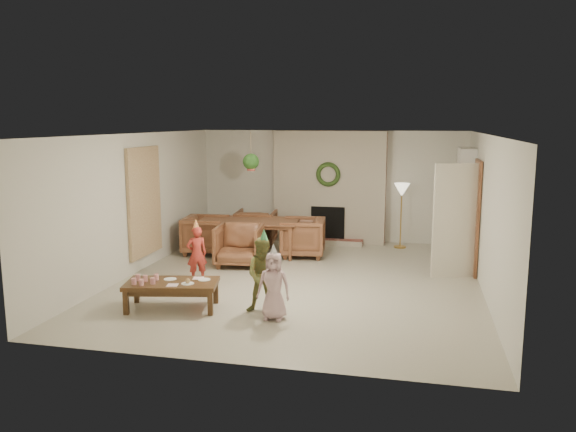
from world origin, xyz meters
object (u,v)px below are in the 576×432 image
(dining_chair_far, at_px, (256,228))
(child_plaid, at_px, (264,275))
(dining_chair_near, at_px, (239,245))
(coffee_table_top, at_px, (172,284))
(child_pink, at_px, (274,286))
(child_red, at_px, (197,254))
(dining_table, at_px, (248,238))
(dining_chair_left, at_px, (206,235))
(dining_chair_right, at_px, (303,237))

(dining_chair_far, bearing_deg, child_plaid, 101.80)
(dining_chair_near, distance_m, coffee_table_top, 2.61)
(child_pink, bearing_deg, dining_chair_far, 110.01)
(child_plaid, bearing_deg, child_red, 132.36)
(coffee_table_top, bearing_deg, dining_chair_near, 74.05)
(dining_chair_far, relative_size, coffee_table_top, 0.65)
(dining_chair_far, height_order, child_pink, child_pink)
(dining_table, distance_m, child_plaid, 3.57)
(coffee_table_top, relative_size, child_pink, 1.39)
(dining_chair_left, relative_size, dining_chair_right, 1.00)
(dining_chair_near, relative_size, dining_chair_far, 1.00)
(dining_chair_far, relative_size, dining_chair_left, 1.00)
(dining_chair_near, bearing_deg, dining_chair_left, 135.00)
(dining_chair_near, distance_m, child_red, 1.24)
(coffee_table_top, height_order, child_pink, child_pink)
(dining_table, distance_m, dining_chair_near, 0.89)
(dining_chair_left, xyz_separation_m, dining_chair_right, (2.00, 0.20, 0.00))
(dining_chair_far, xyz_separation_m, child_red, (-0.20, -2.95, 0.08))
(dining_table, relative_size, child_pink, 2.13)
(coffee_table_top, relative_size, child_red, 1.38)
(dining_chair_near, relative_size, child_pink, 0.91)
(dining_chair_far, distance_m, dining_chair_right, 1.43)
(child_red, bearing_deg, dining_chair_far, -127.03)
(child_pink, bearing_deg, child_plaid, 130.25)
(child_red, bearing_deg, coffee_table_top, 64.18)
(dining_table, bearing_deg, dining_chair_far, 90.00)
(dining_chair_left, distance_m, child_pink, 4.21)
(dining_chair_near, bearing_deg, child_red, -113.66)
(dining_chair_near, distance_m, dining_chair_far, 1.78)
(coffee_table_top, bearing_deg, child_plaid, -5.37)
(dining_chair_near, relative_size, dining_chair_left, 1.00)
(dining_table, height_order, child_plaid, child_plaid)
(dining_chair_left, xyz_separation_m, child_plaid, (2.13, -3.26, 0.15))
(dining_chair_far, bearing_deg, dining_chair_left, 45.00)
(dining_chair_near, distance_m, dining_chair_left, 1.26)
(dining_chair_near, distance_m, child_pink, 3.03)
(dining_chair_near, distance_m, child_plaid, 2.72)
(coffee_table_top, distance_m, child_plaid, 1.37)
(dining_chair_far, xyz_separation_m, child_plaid, (1.33, -4.23, 0.15))
(coffee_table_top, bearing_deg, dining_chair_left, 91.28)
(coffee_table_top, bearing_deg, dining_chair_right, 59.72)
(dining_chair_left, distance_m, dining_chair_right, 2.01)
(dining_chair_near, height_order, child_pink, child_pink)
(child_red, height_order, child_pink, child_red)
(dining_table, relative_size, child_red, 2.12)
(dining_table, xyz_separation_m, child_plaid, (1.25, -3.35, 0.19))
(dining_chair_far, height_order, child_plaid, child_plaid)
(dining_chair_near, xyz_separation_m, child_red, (-0.38, -1.18, 0.08))
(dining_chair_near, xyz_separation_m, coffee_table_top, (-0.20, -2.61, -0.02))
(dining_chair_near, height_order, child_red, child_red)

